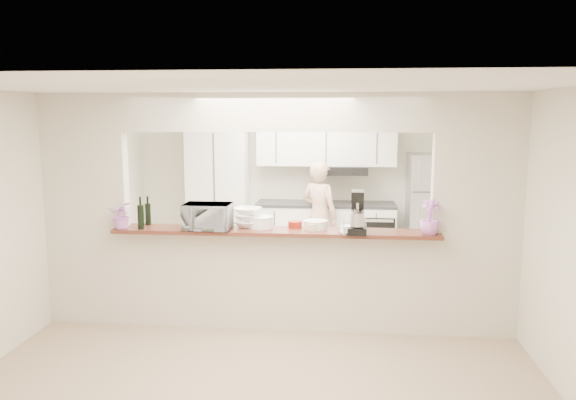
# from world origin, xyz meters

# --- Properties ---
(floor) EXTENTS (6.00, 6.00, 0.00)m
(floor) POSITION_xyz_m (0.00, 0.00, 0.00)
(floor) COLOR tan
(floor) RESTS_ON ground
(tile_overlay) EXTENTS (5.00, 2.90, 0.01)m
(tile_overlay) POSITION_xyz_m (0.00, 1.55, 0.01)
(tile_overlay) COLOR beige
(tile_overlay) RESTS_ON floor
(partition) EXTENTS (5.00, 0.15, 2.50)m
(partition) POSITION_xyz_m (0.00, 0.00, 1.48)
(partition) COLOR beige
(partition) RESTS_ON floor
(bar_counter) EXTENTS (3.40, 0.38, 1.09)m
(bar_counter) POSITION_xyz_m (0.00, -0.00, 0.58)
(bar_counter) COLOR beige
(bar_counter) RESTS_ON floor
(kitchen_cabinets) EXTENTS (3.15, 0.62, 2.25)m
(kitchen_cabinets) POSITION_xyz_m (-0.19, 2.72, 0.97)
(kitchen_cabinets) COLOR white
(kitchen_cabinets) RESTS_ON floor
(refrigerator) EXTENTS (0.75, 0.70, 1.70)m
(refrigerator) POSITION_xyz_m (2.05, 2.65, 0.85)
(refrigerator) COLOR #B5B5BB
(refrigerator) RESTS_ON floor
(flower_left) EXTENTS (0.29, 0.26, 0.29)m
(flower_left) POSITION_xyz_m (-1.60, -0.15, 1.24)
(flower_left) COLOR #CB6BAB
(flower_left) RESTS_ON bar_counter
(wine_bottle_a) EXTENTS (0.07, 0.07, 0.34)m
(wine_bottle_a) POSITION_xyz_m (-1.40, -0.15, 1.22)
(wine_bottle_a) COLOR black
(wine_bottle_a) RESTS_ON bar_counter
(wine_bottle_b) EXTENTS (0.06, 0.06, 0.31)m
(wine_bottle_b) POSITION_xyz_m (-1.40, 0.07, 1.21)
(wine_bottle_b) COLOR black
(wine_bottle_b) RESTS_ON bar_counter
(toaster_oven) EXTENTS (0.49, 0.33, 0.27)m
(toaster_oven) POSITION_xyz_m (-0.70, -0.10, 1.23)
(toaster_oven) COLOR #A1A1A5
(toaster_oven) RESTS_ON bar_counter
(serving_bowls) EXTENTS (0.33, 0.33, 0.21)m
(serving_bowls) POSITION_xyz_m (-0.30, 0.05, 1.19)
(serving_bowls) COLOR white
(serving_bowls) RESTS_ON bar_counter
(plate_stack_a) EXTENTS (0.27, 0.27, 0.12)m
(plate_stack_a) POSITION_xyz_m (-0.16, 0.03, 1.15)
(plate_stack_a) COLOR white
(plate_stack_a) RESTS_ON bar_counter
(plate_stack_b) EXTENTS (0.25, 0.25, 0.09)m
(plate_stack_b) POSITION_xyz_m (0.42, 0.03, 1.13)
(plate_stack_b) COLOR white
(plate_stack_b) RESTS_ON bar_counter
(red_bowl) EXTENTS (0.15, 0.15, 0.07)m
(red_bowl) POSITION_xyz_m (0.20, 0.08, 1.12)
(red_bowl) COLOR maroon
(red_bowl) RESTS_ON bar_counter
(tan_bowl) EXTENTS (0.15, 0.15, 0.07)m
(tan_bowl) POSITION_xyz_m (0.40, -0.03, 1.12)
(tan_bowl) COLOR beige
(tan_bowl) RESTS_ON bar_counter
(utensil_caddy) EXTENTS (0.29, 0.23, 0.24)m
(utensil_caddy) POSITION_xyz_m (0.80, -0.15, 1.19)
(utensil_caddy) COLOR silver
(utensil_caddy) RESTS_ON bar_counter
(stand_mixer) EXTENTS (0.20, 0.31, 0.44)m
(stand_mixer) POSITION_xyz_m (0.85, -0.14, 1.28)
(stand_mixer) COLOR black
(stand_mixer) RESTS_ON bar_counter
(flower_right) EXTENTS (0.20, 0.20, 0.35)m
(flower_right) POSITION_xyz_m (1.57, -0.15, 1.27)
(flower_right) COLOR #C970D1
(flower_right) RESTS_ON bar_counter
(person) EXTENTS (0.70, 0.63, 1.60)m
(person) POSITION_xyz_m (0.38, 2.30, 0.80)
(person) COLOR tan
(person) RESTS_ON floor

